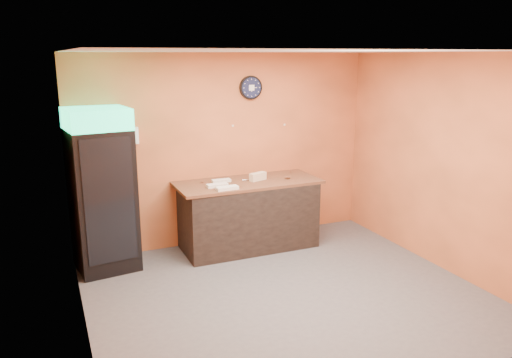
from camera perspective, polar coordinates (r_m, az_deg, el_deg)
floor at (r=6.10m, az=3.43°, el=-12.93°), size 4.50×4.50×0.00m
back_wall at (r=7.41m, az=-3.37°, el=3.38°), size 4.50×0.02×2.80m
left_wall at (r=5.04m, az=-19.85°, el=-2.54°), size 0.02×4.00×2.80m
right_wall at (r=6.91m, az=20.54°, el=1.72°), size 0.02×4.00×2.80m
ceiling at (r=5.44m, az=3.87°, el=14.37°), size 4.50×4.00×0.02m
beverage_cooler at (r=6.71m, az=-17.20°, el=-1.54°), size 0.83×0.84×2.12m
prep_counter at (r=7.31m, az=-0.89°, el=-4.20°), size 1.92×0.86×0.96m
wall_clock at (r=7.41m, az=-0.59°, el=10.40°), size 0.34×0.06×0.34m
wall_phone at (r=6.97m, az=-13.80°, el=4.83°), size 0.12×0.11×0.23m
butcher_paper at (r=7.17m, az=-0.91°, el=-0.42°), size 2.09×0.87×0.04m
sub_roll_stack at (r=7.21m, az=0.21°, el=0.28°), size 0.28×0.18×0.11m
wrapped_sandwich_left at (r=6.88m, az=-4.45°, el=-0.72°), size 0.30×0.12×0.04m
wrapped_sandwich_mid at (r=6.73m, az=-3.33°, el=-1.04°), size 0.31×0.14×0.04m
wrapped_sandwich_right at (r=7.14m, az=-4.00°, el=-0.19°), size 0.27×0.12×0.04m
kitchen_tool at (r=7.23m, az=-0.45°, el=0.13°), size 0.06×0.06×0.06m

